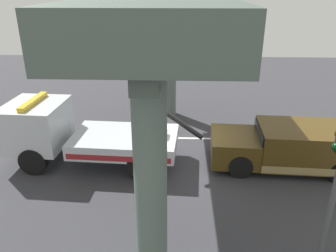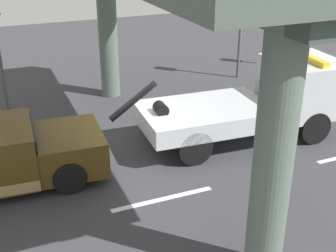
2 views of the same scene
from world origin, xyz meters
TOP-DOWN VIEW (x-y plane):
  - ground_plane at (0.00, 0.00)m, footprint 60.00×40.00m
  - lane_stripe_west at (-6.00, -2.25)m, footprint 2.60×0.16m
  - lane_stripe_mid at (0.00, -2.25)m, footprint 2.60×0.16m
  - lane_stripe_east at (6.00, -2.25)m, footprint 2.60×0.16m
  - tow_truck_white at (4.23, -0.04)m, footprint 7.31×2.71m
  - towed_van_green at (-3.80, 0.00)m, footprint 5.30×2.45m
  - overpass_structure at (0.86, 0.00)m, footprint 3.60×12.46m

SIDE VIEW (x-z plane):
  - ground_plane at x=0.00m, z-range -0.10..0.00m
  - lane_stripe_west at x=-6.00m, z-range 0.00..0.01m
  - lane_stripe_mid at x=0.00m, z-range 0.00..0.01m
  - lane_stripe_east at x=6.00m, z-range 0.00..0.01m
  - towed_van_green at x=-3.80m, z-range -0.01..1.57m
  - tow_truck_white at x=4.23m, z-range -0.03..2.43m
  - overpass_structure at x=0.86m, z-range 2.19..8.24m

